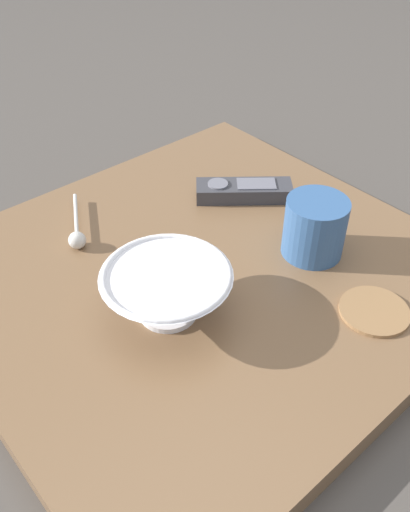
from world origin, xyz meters
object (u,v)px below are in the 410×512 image
coffee_mug (315,227)px  tv_remote_near (244,191)px  teaspoon (77,235)px  cereal_bowl (167,290)px  drink_coaster (374,311)px

coffee_mug → tv_remote_near: 0.17m
teaspoon → cereal_bowl: bearing=-176.6°
coffee_mug → cereal_bowl: bearing=80.6°
coffee_mug → teaspoon: coffee_mug is taller
tv_remote_near → drink_coaster: bearing=169.2°
cereal_bowl → tv_remote_near: bearing=-63.7°
cereal_bowl → coffee_mug: coffee_mug is taller
cereal_bowl → drink_coaster: size_ratio=1.82×
cereal_bowl → coffee_mug: 0.23m
cereal_bowl → teaspoon: (0.20, 0.01, -0.03)m
tv_remote_near → cereal_bowl: bearing=116.3°
coffee_mug → drink_coaster: bearing=165.9°
coffee_mug → tv_remote_near: coffee_mug is taller
drink_coaster → cereal_bowl: bearing=49.0°
coffee_mug → drink_coaster: 0.14m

